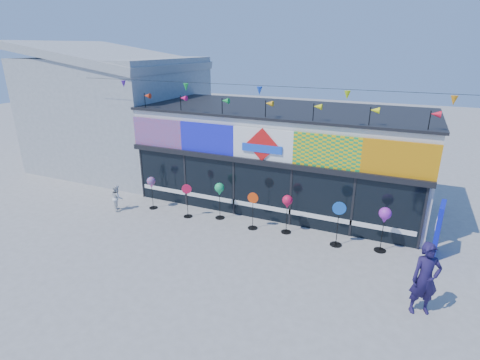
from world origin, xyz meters
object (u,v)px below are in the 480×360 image
Objects in this scene: spinner_2 at (219,190)px; spinner_5 at (338,223)px; spinner_6 at (385,217)px; spinner_3 at (253,210)px; spinner_4 at (287,203)px; child at (117,198)px; blue_sign at (438,230)px; spinner_1 at (187,200)px; adult_man at (425,279)px; spinner_0 at (151,183)px.

spinner_2 is 0.92× the size of spinner_5.
spinner_3 is at bearing -176.97° from spinner_6.
spinner_4 is 1.34× the size of child.
blue_sign is 5.01m from spinner_4.
spinner_5 reaches higher than spinner_1.
blue_sign is at bearing 59.87° from adult_man.
blue_sign is at bearing 13.88° from spinner_6.
spinner_6 is at bearing -158.55° from blue_sign.
blue_sign is 1.32× the size of spinner_0.
spinner_6 is (6.17, -0.05, 0.07)m from spinner_2.
spinner_6 is at bearing 90.57° from adult_man.
spinner_4 reaches higher than spinner_3.
spinner_3 is 0.73× the size of adult_man.
child is (-3.06, -0.63, -0.19)m from spinner_1.
blue_sign is 3.29m from adult_man.
spinner_3 is at bearing 0.02° from spinner_0.
spinner_1 is 0.86× the size of spinner_5.
spinner_4 is 0.94× the size of spinner_6.
spinner_4 is (2.83, -0.09, -0.01)m from spinner_2.
spinner_3 is at bearing -166.48° from blue_sign.
spinner_1 reaches higher than child.
spinner_1 is at bearing -178.69° from spinner_5.
spinner_6 is 3.11m from adult_man.
spinner_6 is at bearing -129.33° from child.
blue_sign is at bearing 4.87° from spinner_1.
spinner_2 is (-7.82, -0.35, 0.27)m from blue_sign.
spinner_5 is at bearing 0.27° from spinner_3.
spinner_1 is 0.88× the size of spinner_6.
spinner_2 is 1.01× the size of spinner_4.
adult_man reaches higher than spinner_6.
spinner_5 is at bearing -5.98° from spinner_4.
spinner_5 is 9.07m from child.
spinner_6 is 10.56m from child.
spinner_5 is at bearing 0.12° from spinner_0.
spinner_1 is at bearing -3.79° from spinner_0.
spinner_4 is 1.93m from spinner_5.
spinner_0 is 0.86× the size of spinner_5.
spinner_5 is (1.89, -0.20, -0.33)m from spinner_4.
spinner_5 is at bearing -171.02° from spinner_6.
spinner_4 is 5.36m from adult_man.
spinner_4 is (5.90, 0.21, 0.07)m from spinner_0.
spinner_3 is 3.16m from spinner_5.
child is (-7.15, -0.96, -0.64)m from spinner_4.
spinner_5 is (3.16, 0.01, 0.09)m from spinner_3.
spinner_5 reaches higher than child.
adult_man reaches higher than spinner_4.
spinner_2 is at bearing -121.10° from child.
spinner_2 is at bearing 18.47° from spinner_1.
adult_man reaches higher than spinner_0.
spinner_1 is 5.97m from spinner_5.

